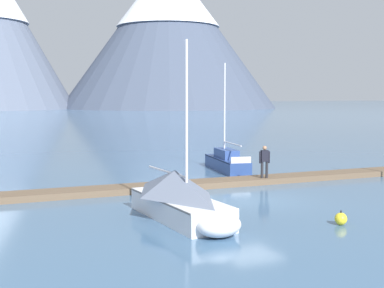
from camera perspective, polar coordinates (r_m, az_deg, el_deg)
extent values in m
plane|color=#426689|center=(24.17, 6.19, -5.88)|extent=(700.00, 700.00, 0.00)
cone|color=#424C60|center=(202.71, -2.52, 11.49)|extent=(78.67, 78.67, 54.15)
cube|color=brown|center=(27.57, 1.80, -4.17)|extent=(30.04, 3.05, 0.30)
cylinder|color=#38383D|center=(26.98, 2.39, -4.44)|extent=(28.78, 1.63, 0.24)
cylinder|color=#38383D|center=(28.18, 1.24, -4.03)|extent=(28.78, 1.63, 0.24)
cube|color=white|center=(20.29, -1.28, -6.78)|extent=(1.90, 5.49, 0.84)
ellipsoid|color=white|center=(17.75, 2.86, -8.51)|extent=(1.54, 1.25, 0.79)
cube|color=slate|center=(20.22, -1.28, -5.73)|extent=(1.94, 5.38, 0.06)
cylinder|color=silver|center=(19.37, -0.58, 2.48)|extent=(0.10, 0.10, 5.75)
cylinder|color=silver|center=(21.14, -2.67, -2.92)|extent=(0.15, 3.49, 0.08)
pyramid|color=slate|center=(20.49, -1.78, -4.10)|extent=(2.12, 4.40, 0.96)
cube|color=navy|center=(33.36, 3.70, -2.15)|extent=(2.34, 5.42, 0.77)
ellipsoid|color=navy|center=(36.06, 2.31, -1.59)|extent=(1.35, 1.44, 0.73)
cube|color=#121D39|center=(33.32, 3.70, -1.56)|extent=(2.36, 5.33, 0.06)
cylinder|color=silver|center=(33.62, 3.45, 3.55)|extent=(0.10, 0.10, 5.83)
cylinder|color=silver|center=(32.25, 4.27, 0.02)|extent=(0.70, 3.08, 0.08)
cube|color=#2F4A8A|center=(33.41, 3.64, -1.00)|extent=(1.38, 2.50, 0.55)
cube|color=silver|center=(30.89, 5.16, -1.69)|extent=(1.19, 0.33, 0.36)
cylinder|color=#232328|center=(28.63, 7.87, -2.69)|extent=(0.14, 0.14, 0.86)
cylinder|color=#232328|center=(28.55, 7.38, -2.71)|extent=(0.14, 0.14, 0.86)
cube|color=black|center=(28.50, 7.64, -1.25)|extent=(0.42, 0.31, 0.60)
sphere|color=#A37556|center=(28.46, 7.65, -0.41)|extent=(0.22, 0.22, 0.22)
cylinder|color=black|center=(28.59, 8.11, -1.37)|extent=(0.09, 0.09, 0.62)
cylinder|color=black|center=(28.43, 7.16, -1.40)|extent=(0.09, 0.09, 0.62)
sphere|color=yellow|center=(20.19, 15.38, -7.59)|extent=(0.44, 0.44, 0.44)
cylinder|color=#262628|center=(20.13, 15.40, -6.87)|extent=(0.06, 0.06, 0.08)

